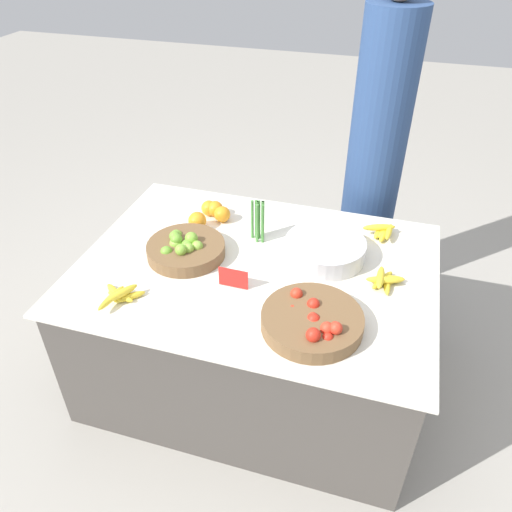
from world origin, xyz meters
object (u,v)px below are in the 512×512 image
object	(u,v)px
metal_bowl	(325,249)
price_sign	(233,278)
tomato_basket	(312,321)
lime_bowl	(185,248)
vendor_person	(374,164)

from	to	relation	value
metal_bowl	price_sign	size ratio (longest dim) A/B	2.83
tomato_basket	metal_bowl	xyz separation A→B (m)	(-0.03, 0.43, 0.01)
tomato_basket	metal_bowl	distance (m)	0.44
lime_bowl	price_sign	xyz separation A→B (m)	(0.26, -0.14, 0.01)
metal_bowl	vendor_person	size ratio (longest dim) A/B	0.20
price_sign	tomato_basket	bearing A→B (deg)	-20.91
tomato_basket	price_sign	bearing A→B (deg)	158.23
tomato_basket	vendor_person	world-z (taller)	vendor_person
tomato_basket	metal_bowl	bearing A→B (deg)	94.29
price_sign	vendor_person	bearing A→B (deg)	66.49
lime_bowl	tomato_basket	size ratio (longest dim) A/B	0.91
tomato_basket	metal_bowl	size ratio (longest dim) A/B	1.08
lime_bowl	metal_bowl	world-z (taller)	lime_bowl
vendor_person	tomato_basket	bearing A→B (deg)	-94.80
tomato_basket	metal_bowl	world-z (taller)	tomato_basket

